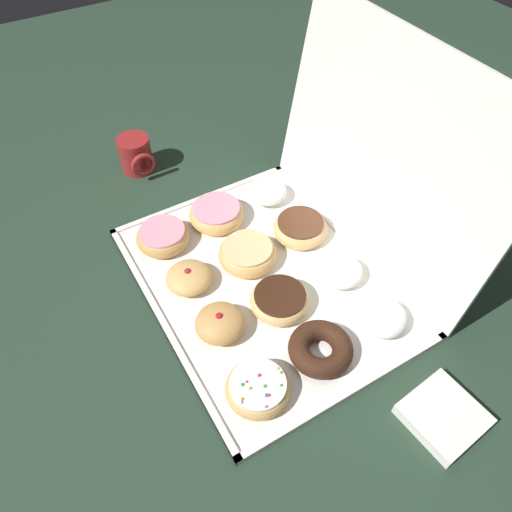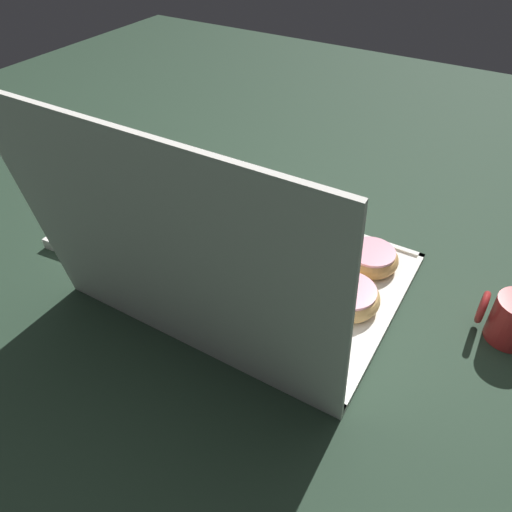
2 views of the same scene
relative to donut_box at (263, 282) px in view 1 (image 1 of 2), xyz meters
name	(u,v)px [view 1 (image 1 of 2)]	position (x,y,z in m)	size (l,w,h in m)	color
ground_plane	(263,283)	(0.00, 0.00, -0.01)	(3.00, 3.00, 0.00)	#233828
donut_box	(263,282)	(0.00, 0.00, 0.00)	(0.57, 0.44, 0.01)	white
box_lid_open	(382,156)	(0.00, 0.26, 0.21)	(0.57, 0.44, 0.01)	white
pink_frosted_donut_0	(163,236)	(-0.19, -0.13, 0.02)	(0.11, 0.11, 0.04)	tan
jelly_filled_donut_1	(189,278)	(-0.07, -0.13, 0.02)	(0.09, 0.09, 0.05)	tan
jelly_filled_donut_2	(220,323)	(0.06, -0.13, 0.03)	(0.09, 0.09, 0.05)	tan
sprinkle_donut_3	(258,388)	(0.20, -0.13, 0.02)	(0.11, 0.11, 0.04)	tan
pink_frosted_donut_4	(215,214)	(-0.20, 0.00, 0.03)	(0.12, 0.12, 0.04)	tan
glazed_ring_donut_5	(248,253)	(-0.06, 0.00, 0.03)	(0.12, 0.12, 0.04)	tan
chocolate_frosted_donut_6	(280,300)	(0.07, -0.01, 0.02)	(0.11, 0.11, 0.04)	#E5B770
chocolate_cake_ring_donut_7	(321,348)	(0.19, 0.00, 0.02)	(0.11, 0.11, 0.04)	#381E11
powdered_filled_donut_8	(267,191)	(-0.20, 0.13, 0.03)	(0.09, 0.09, 0.05)	white
chocolate_frosted_donut_9	(300,228)	(-0.07, 0.13, 0.03)	(0.12, 0.12, 0.04)	#E5B770
powdered_filled_donut_10	(340,271)	(0.07, 0.13, 0.03)	(0.09, 0.09, 0.04)	white
powdered_filled_donut_11	(382,317)	(0.20, 0.13, 0.03)	(0.09, 0.09, 0.04)	white
coffee_mug	(136,154)	(-0.47, -0.08, 0.04)	(0.10, 0.08, 0.09)	maroon
napkin_stack	(443,416)	(0.39, 0.11, 0.01)	(0.11, 0.11, 0.02)	white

